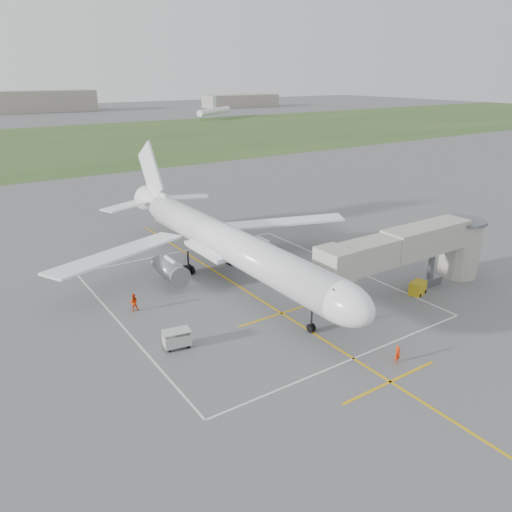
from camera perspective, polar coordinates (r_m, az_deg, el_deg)
ground at (r=57.21m, az=-3.06°, el=-2.79°), size 700.00×700.00×0.00m
grass_strip at (r=178.72m, az=-25.58°, el=11.19°), size 700.00×120.00×0.02m
apron_markings at (r=52.72m, az=0.22°, el=-4.85°), size 28.20×60.00×0.01m
airliner at (r=56.24m, az=-3.54°, el=1.58°), size 38.93×46.75×13.52m
jet_bridge at (r=55.97m, az=18.25°, el=0.84°), size 23.40×5.00×7.20m
gpu_unit at (r=56.17m, az=18.00°, el=-3.49°), size 2.18×1.78×1.44m
baggage_cart at (r=44.06m, az=-9.02°, el=-9.33°), size 2.52×1.77×1.61m
ramp_worker_nose at (r=43.02m, az=15.88°, el=-10.77°), size 0.58×0.40×1.56m
ramp_worker_wing at (r=51.25m, az=-13.81°, el=-5.15°), size 1.05×0.93×1.80m
distant_aircraft at (r=216.51m, az=-23.68°, el=13.70°), size 203.02×59.91×8.85m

